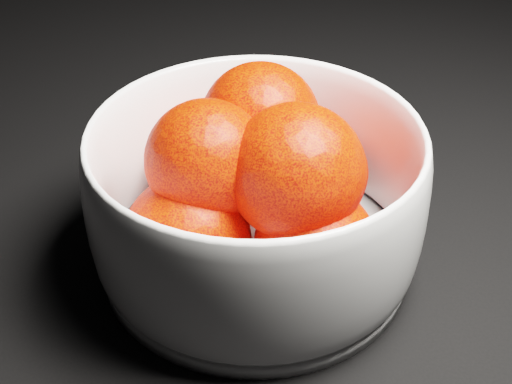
% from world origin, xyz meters
% --- Properties ---
extents(bowl, '(0.23, 0.23, 0.11)m').
position_xyz_m(bowl, '(-0.25, 0.25, 0.06)').
color(bowl, white).
rests_on(bowl, ground).
extents(orange_pile, '(0.18, 0.18, 0.13)m').
position_xyz_m(orange_pile, '(-0.25, 0.25, 0.07)').
color(orange_pile, red).
rests_on(orange_pile, bowl).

